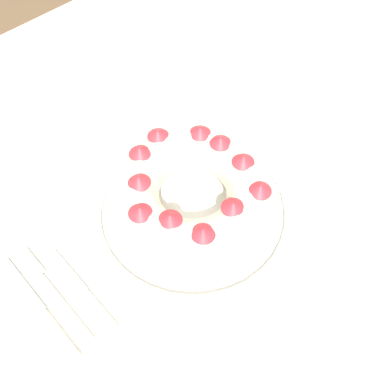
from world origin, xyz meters
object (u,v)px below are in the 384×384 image
(serving_knife, at_px, (42,315))
(napkin, at_px, (310,143))
(bundt_cake, at_px, (192,191))
(fork, at_px, (48,288))
(serving_dish, at_px, (192,209))
(cake_knife, at_px, (84,294))

(serving_knife, bearing_deg, napkin, -7.73)
(serving_knife, xyz_separation_m, napkin, (0.54, -0.06, -0.00))
(bundt_cake, xyz_separation_m, fork, (-0.25, 0.05, -0.06))
(serving_dish, bearing_deg, serving_knife, 175.48)
(cake_knife, bearing_deg, serving_dish, -0.83)
(serving_dish, relative_size, serving_knife, 1.61)
(napkin, bearing_deg, serving_dish, 171.72)
(serving_knife, distance_m, cake_knife, 0.06)
(serving_dish, bearing_deg, fork, 168.52)
(bundt_cake, distance_m, fork, 0.26)
(bundt_cake, bearing_deg, cake_knife, 178.49)
(fork, bearing_deg, napkin, -9.09)
(fork, xyz_separation_m, serving_knife, (-0.03, -0.03, -0.00))
(serving_dish, xyz_separation_m, napkin, (0.26, -0.04, -0.01))
(serving_knife, bearing_deg, bundt_cake, -5.87)
(cake_knife, height_order, napkin, cake_knife)
(serving_knife, height_order, napkin, serving_knife)
(fork, bearing_deg, serving_dish, -10.73)
(serving_dish, distance_m, serving_knife, 0.28)
(serving_dish, xyz_separation_m, cake_knife, (-0.21, 0.01, -0.01))
(bundt_cake, xyz_separation_m, cake_knife, (-0.21, 0.01, -0.06))
(bundt_cake, height_order, serving_knife, bundt_cake)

